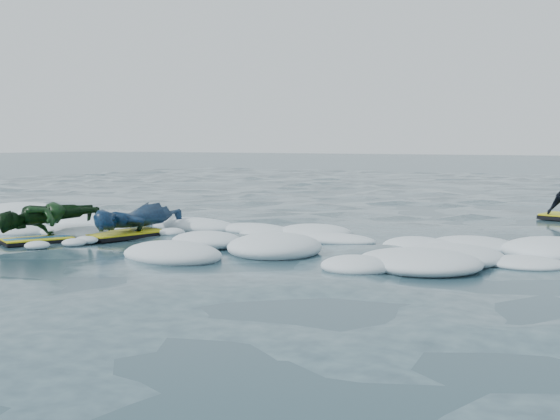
% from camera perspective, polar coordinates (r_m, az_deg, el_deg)
% --- Properties ---
extents(ground, '(120.00, 120.00, 0.00)m').
position_cam_1_polar(ground, '(8.17, -7.56, -3.22)').
color(ground, '#1B3642').
rests_on(ground, ground).
extents(foam_band, '(12.00, 3.10, 0.30)m').
position_cam_1_polar(foam_band, '(9.01, -3.61, -2.36)').
color(foam_band, white).
rests_on(foam_band, ground).
extents(prone_woman_unit, '(0.83, 1.63, 0.40)m').
position_cam_1_polar(prone_woman_unit, '(9.46, -11.58, -0.81)').
color(prone_woman_unit, black).
rests_on(prone_woman_unit, ground).
extents(prone_child_unit, '(1.10, 1.37, 0.48)m').
position_cam_1_polar(prone_child_unit, '(9.20, -18.27, -0.91)').
color(prone_child_unit, black).
rests_on(prone_child_unit, ground).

